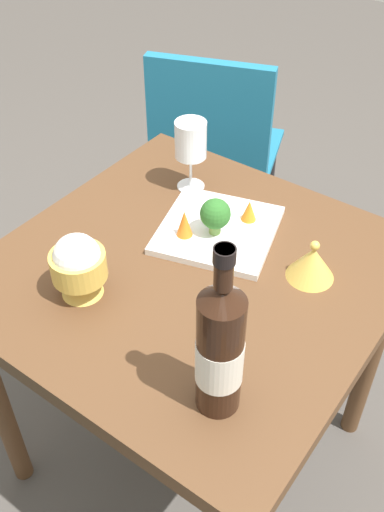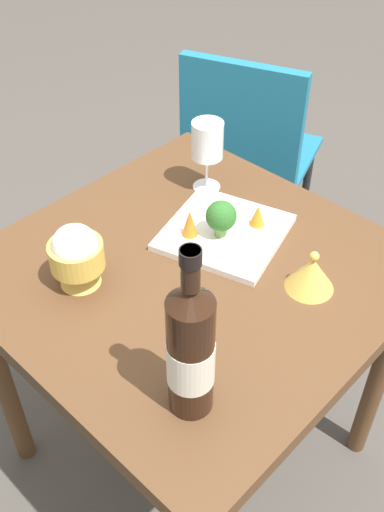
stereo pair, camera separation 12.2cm
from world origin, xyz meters
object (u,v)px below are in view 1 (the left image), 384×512
object	(u,v)px
wine_glass	(191,141)
chair_by_wall	(213,144)
wine_bottle	(220,349)
rice_bowl_lid	(312,262)
broccoli_floret	(215,215)
carrot_garnish_right	(184,223)
carrot_garnish_left	(249,210)
rice_bowl	(78,265)
serving_plate	(218,230)

from	to	relation	value
wine_glass	chair_by_wall	bearing A→B (deg)	-152.07
wine_bottle	wine_glass	size ratio (longest dim) A/B	1.90
wine_glass	rice_bowl_lid	xyz separation A→B (m)	(0.12, 0.39, -0.09)
broccoli_floret	carrot_garnish_right	distance (m)	0.07
carrot_garnish_left	carrot_garnish_right	bearing A→B (deg)	-33.18
broccoli_floret	carrot_garnish_left	world-z (taller)	broccoli_floret
wine_bottle	rice_bowl_lid	world-z (taller)	wine_bottle
rice_bowl	carrot_garnish_left	distance (m)	0.41
rice_bowl_lid	carrot_garnish_left	world-z (taller)	rice_bowl_lid
carrot_garnish_right	rice_bowl	bearing A→B (deg)	-15.18
wine_bottle	rice_bowl	bearing A→B (deg)	-98.47
wine_bottle	rice_bowl	distance (m)	0.37
broccoli_floret	carrot_garnish_left	size ratio (longest dim) A/B	1.69
rice_bowl	chair_by_wall	bearing A→B (deg)	-161.95
chair_by_wall	serving_plate	bearing A→B (deg)	-75.16
rice_bowl	carrot_garnish_right	world-z (taller)	rice_bowl
rice_bowl_lid	wine_glass	bearing A→B (deg)	-106.48
rice_bowl	carrot_garnish_right	size ratio (longest dim) A/B	2.21
carrot_garnish_left	rice_bowl_lid	bearing A→B (deg)	70.07
broccoli_floret	carrot_garnish_right	size ratio (longest dim) A/B	1.34
carrot_garnish_left	wine_glass	bearing A→B (deg)	-102.93
serving_plate	carrot_garnish_right	xyz separation A→B (m)	(0.06, -0.04, 0.04)
wine_glass	serving_plate	xyz separation A→B (m)	(0.11, 0.16, -0.12)
serving_plate	chair_by_wall	bearing A→B (deg)	-145.11
chair_by_wall	serving_plate	distance (m)	0.74
carrot_garnish_right	carrot_garnish_left	bearing A→B (deg)	146.82
wine_bottle	wine_glass	bearing A→B (deg)	-139.74
rice_bowl	carrot_garnish_left	world-z (taller)	rice_bowl
wine_glass	broccoli_floret	size ratio (longest dim) A/B	2.09
chair_by_wall	carrot_garnish_right	world-z (taller)	chair_by_wall
serving_plate	rice_bowl	bearing A→B (deg)	-19.67
chair_by_wall	broccoli_floret	distance (m)	0.77
wine_glass	carrot_garnish_right	xyz separation A→B (m)	(0.17, 0.11, -0.08)
wine_bottle	wine_glass	distance (m)	0.63
wine_bottle	carrot_garnish_right	xyz separation A→B (m)	(-0.31, -0.30, -0.09)
serving_plate	carrot_garnish_left	size ratio (longest dim) A/B	6.10
rice_bowl	serving_plate	distance (m)	0.34
chair_by_wall	carrot_garnish_left	world-z (taller)	chair_by_wall
wine_glass	carrot_garnish_left	bearing A→B (deg)	77.07
carrot_garnish_left	broccoli_floret	bearing A→B (deg)	-22.77
wine_bottle	rice_bowl_lid	size ratio (longest dim) A/B	3.40
rice_bowl	carrot_garnish_right	distance (m)	0.26
rice_bowl_lid	serving_plate	distance (m)	0.24
carrot_garnish_left	chair_by_wall	bearing A→B (deg)	-139.24
wine_glass	rice_bowl	size ratio (longest dim) A/B	1.26
rice_bowl_lid	broccoli_floret	world-z (taller)	broccoli_floret
carrot_garnish_left	carrot_garnish_right	xyz separation A→B (m)	(0.13, -0.08, 0.01)
chair_by_wall	rice_bowl_lid	world-z (taller)	chair_by_wall
carrot_garnish_right	wine_glass	bearing A→B (deg)	-147.63
wine_bottle	carrot_garnish_left	bearing A→B (deg)	-154.11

